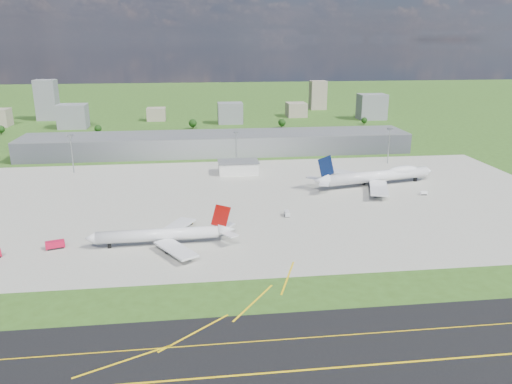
{
  "coord_description": "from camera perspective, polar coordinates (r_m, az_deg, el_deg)",
  "views": [
    {
      "loc": [
        -17.72,
        -222.75,
        85.94
      ],
      "look_at": [
        12.96,
        26.91,
        9.0
      ],
      "focal_mm": 35.0,
      "sensor_mm": 36.0,
      "label": 1
    }
  ],
  "objects": [
    {
      "name": "bldg_w",
      "position": [
        541.93,
        -20.19,
        8.14
      ],
      "size": [
        28.0,
        22.0,
        24.0
      ],
      "primitive_type": "cube",
      "color": "slate",
      "rests_on": "ground"
    },
    {
      "name": "bldg_cw",
      "position": [
        569.83,
        -11.32,
        8.72
      ],
      "size": [
        20.0,
        18.0,
        14.0
      ],
      "primitive_type": "cube",
      "color": "gray",
      "rests_on": "ground"
    },
    {
      "name": "van_white_near",
      "position": [
        253.84,
        3.55,
        -2.49
      ],
      "size": [
        2.55,
        5.33,
        2.67
      ],
      "rotation": [
        0.0,
        0.0,
        1.55
      ],
      "color": "silver",
      "rests_on": "ground"
    },
    {
      "name": "taxiway",
      "position": [
        142.85,
        1.64,
        -19.97
      ],
      "size": [
        1400.0,
        60.0,
        0.06
      ],
      "primitive_type": "cube",
      "color": "black",
      "rests_on": "ground"
    },
    {
      "name": "tree_c",
      "position": [
        509.09,
        -7.24,
        7.82
      ],
      "size": [
        8.1,
        8.1,
        9.9
      ],
      "color": "#382314",
      "rests_on": "ground"
    },
    {
      "name": "tree_far_e",
      "position": [
        544.07,
        12.27,
        8.02
      ],
      "size": [
        6.3,
        6.3,
        7.7
      ],
      "color": "#382314",
      "rests_on": "ground"
    },
    {
      "name": "ops_building",
      "position": [
        334.14,
        -2.04,
        2.8
      ],
      "size": [
        26.0,
        16.0,
        8.0
      ],
      "primitive_type": "cube",
      "color": "silver",
      "rests_on": "ground"
    },
    {
      "name": "van_white_far",
      "position": [
        303.61,
        18.6,
        -0.13
      ],
      "size": [
        4.24,
        2.26,
        2.18
      ],
      "rotation": [
        0.0,
        0.0,
        -0.07
      ],
      "color": "white",
      "rests_on": "ground"
    },
    {
      "name": "bldg_e",
      "position": [
        582.1,
        13.09,
        9.48
      ],
      "size": [
        30.0,
        22.0,
        28.0
      ],
      "primitive_type": "cube",
      "color": "slate",
      "rests_on": "ground"
    },
    {
      "name": "bldg_c",
      "position": [
        539.31,
        -2.96,
        9.0
      ],
      "size": [
        26.0,
        20.0,
        22.0
      ],
      "primitive_type": "cube",
      "color": "slate",
      "rests_on": "ground"
    },
    {
      "name": "ground",
      "position": [
        382.94,
        -4.19,
        3.99
      ],
      "size": [
        1400.0,
        1400.0,
        0.0
      ],
      "primitive_type": "plane",
      "color": "#33541A",
      "rests_on": "ground"
    },
    {
      "name": "tree_far_w",
      "position": [
        531.55,
        -27.15,
        6.41
      ],
      "size": [
        7.2,
        7.2,
        8.8
      ],
      "color": "#382314",
      "rests_on": "ground"
    },
    {
      "name": "bldg_tall_e",
      "position": [
        655.64,
        7.08,
        10.93
      ],
      "size": [
        20.0,
        18.0,
        36.0
      ],
      "primitive_type": "cube",
      "color": "gray",
      "rests_on": "ground"
    },
    {
      "name": "mast_center",
      "position": [
        345.68,
        -2.28,
        5.61
      ],
      "size": [
        3.5,
        2.0,
        25.9
      ],
      "color": "gray",
      "rests_on": "ground"
    },
    {
      "name": "tree_w",
      "position": [
        502.98,
        -17.61,
        6.94
      ],
      "size": [
        6.75,
        6.75,
        8.25
      ],
      "color": "#382314",
      "rests_on": "ground"
    },
    {
      "name": "airliner_red_twin",
      "position": [
        221.0,
        -10.51,
        -4.86
      ],
      "size": [
        64.14,
        50.05,
        17.62
      ],
      "rotation": [
        0.0,
        0.0,
        3.17
      ],
      "color": "silver",
      "rests_on": "ground"
    },
    {
      "name": "bldg_ce",
      "position": [
        589.89,
        4.63,
        9.36
      ],
      "size": [
        22.0,
        24.0,
        16.0
      ],
      "primitive_type": "cube",
      "color": "gray",
      "rests_on": "ground"
    },
    {
      "name": "bldg_tall_w",
      "position": [
        608.29,
        -22.78,
        9.68
      ],
      "size": [
        22.0,
        20.0,
        44.0
      ],
      "primitive_type": "cube",
      "color": "slate",
      "rests_on": "ground"
    },
    {
      "name": "mast_west",
      "position": [
        354.26,
        -20.37,
        4.84
      ],
      "size": [
        3.5,
        2.0,
        25.9
      ],
      "color": "gray",
      "rests_on": "ground"
    },
    {
      "name": "tug_yellow",
      "position": [
        244.68,
        -7.62,
        -3.5
      ],
      "size": [
        3.54,
        2.47,
        1.64
      ],
      "rotation": [
        0.0,
        0.0,
        0.21
      ],
      "color": "gold",
      "rests_on": "ground"
    },
    {
      "name": "terminal",
      "position": [
        396.0,
        -4.32,
        5.53
      ],
      "size": [
        300.0,
        42.0,
        15.0
      ],
      "primitive_type": "cube",
      "color": "gray",
      "rests_on": "ground"
    },
    {
      "name": "tree_e",
      "position": [
        511.78,
        2.98,
        7.94
      ],
      "size": [
        7.65,
        7.65,
        9.35
      ],
      "color": "#382314",
      "rests_on": "ground"
    },
    {
      "name": "mast_east",
      "position": [
        371.07,
        14.99,
        5.83
      ],
      "size": [
        3.5,
        2.0,
        25.9
      ],
      "color": "gray",
      "rests_on": "ground"
    },
    {
      "name": "fire_truck",
      "position": [
        231.47,
        -21.98,
        -5.63
      ],
      "size": [
        8.3,
        5.1,
        3.46
      ],
      "rotation": [
        0.0,
        0.0,
        0.3
      ],
      "color": "#BD0D31",
      "rests_on": "ground"
    },
    {
      "name": "apron",
      "position": [
        277.82,
        -0.94,
        -1.01
      ],
      "size": [
        360.0,
        190.0,
        0.08
      ],
      "primitive_type": "cube",
      "color": "#99988B",
      "rests_on": "ground"
    },
    {
      "name": "airliner_blue_quad",
      "position": [
        314.27,
        13.77,
        1.77
      ],
      "size": [
        82.12,
        63.49,
        21.62
      ],
      "rotation": [
        0.0,
        0.0,
        0.21
      ],
      "color": "silver",
      "rests_on": "ground"
    }
  ]
}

